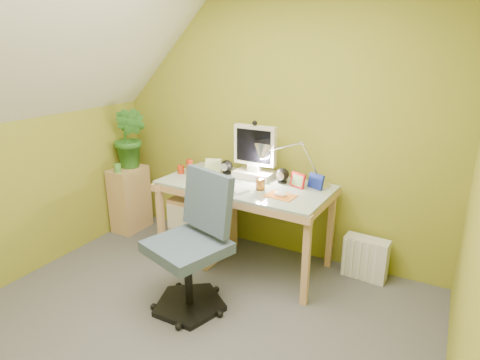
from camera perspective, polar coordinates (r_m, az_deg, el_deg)
The scene contains 21 objects.
floor at distance 2.86m, azimuth -10.36°, elevation -22.43°, with size 3.20×3.20×0.01m, color #505056.
wall_back at distance 3.60m, azimuth 4.59°, elevation 7.98°, with size 3.20×0.01×2.40m, color olive.
slope_ceiling at distance 2.93m, azimuth -28.84°, elevation 16.28°, with size 1.10×3.20×1.10m, color white.
desk at distance 3.50m, azimuth 0.70°, elevation -6.36°, with size 1.42×0.71×0.76m, color tan, non-canonical shape.
monitor at distance 3.45m, azimuth 2.14°, elevation 4.23°, with size 0.36×0.21×0.49m, color silver, non-canonical shape.
speaker_left at distance 3.60m, azimuth -1.89°, elevation 1.89°, with size 0.11×0.11×0.13m, color black, non-canonical shape.
speaker_right at distance 3.37m, azimuth 6.07°, elevation 0.65°, with size 0.11×0.11×0.13m, color black, non-canonical shape.
keyboard at distance 3.28m, azimuth -1.64°, elevation -0.80°, with size 0.40×0.13×0.02m, color white.
mousepad at distance 3.09m, azimuth 5.77°, elevation -2.26°, with size 0.23×0.16×0.01m, color orange.
mouse at distance 3.09m, azimuth 5.78°, elevation -1.99°, with size 0.11×0.07×0.04m, color white.
amber_tumbler at distance 3.20m, azimuth 2.92°, elevation -0.57°, with size 0.07×0.07×0.10m, color brown.
candle_cluster at distance 3.66m, azimuth -7.56°, elevation 1.86°, with size 0.15×0.13×0.11m, color #B5300F, non-canonical shape.
photo_frame_red at distance 3.29m, azimuth 8.21°, elevation -0.02°, with size 0.14×0.02×0.12m, color red.
photo_frame_blue at distance 3.28m, azimuth 10.74°, elevation -0.17°, with size 0.14×0.02×0.12m, color navy.
photo_frame_green at distance 3.65m, azimuth -3.82°, elevation 2.07°, with size 0.15×0.02×0.13m, color #ADBB80.
desk_lamp at distance 3.27m, azimuth 9.24°, elevation 3.74°, with size 0.51×0.22×0.55m, color silver, non-canonical shape.
side_ledge at distance 4.35m, azimuth -15.36°, elevation -2.60°, with size 0.25×0.38×0.67m, color tan.
potted_plant at distance 4.19m, azimuth -15.33°, elevation 5.81°, with size 0.34×0.28×0.62m, color #307125.
green_cup at distance 4.12m, azimuth -17.02°, elevation 1.63°, with size 0.07×0.07×0.09m, color #559D41.
task_chair at distance 2.90m, azimuth -7.58°, elevation -9.05°, with size 0.57×0.57×1.04m, color #3F5068, non-canonical shape.
radiator at distance 3.56m, azimuth 17.40°, elevation -10.54°, with size 0.36×0.14×0.36m, color silver.
Camera 1 is at (1.42, -1.64, 1.85)m, focal length 30.00 mm.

